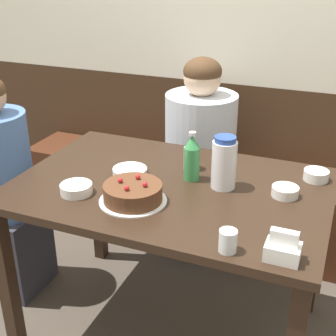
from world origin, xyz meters
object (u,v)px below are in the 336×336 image
(bench_seat, at_px, (221,205))
(bowl_soup_white, at_px, (316,175))
(bowl_rice_small, at_px, (130,171))
(glass_tumbler_short, at_px, (228,241))
(water_pitcher, at_px, (224,163))
(person_teal_shirt, at_px, (200,160))
(glass_water_tall, at_px, (190,158))
(bowl_side_dish, at_px, (285,191))
(person_pale_blue_shirt, at_px, (2,195))
(bowl_sauce_shallow, at_px, (76,189))
(napkin_holder, at_px, (283,249))
(birthday_cake, at_px, (133,193))
(soju_bottle, at_px, (192,157))

(bench_seat, distance_m, bowl_soup_white, 0.96)
(bowl_rice_small, relative_size, glass_tumbler_short, 1.96)
(water_pitcher, relative_size, person_teal_shirt, 0.19)
(glass_water_tall, bearing_deg, bowl_side_dish, -13.06)
(glass_tumbler_short, bearing_deg, person_pale_blue_shirt, 163.92)
(water_pitcher, xyz_separation_m, glass_water_tall, (-0.19, 0.12, -0.06))
(bench_seat, relative_size, person_teal_shirt, 2.22)
(bowl_sauce_shallow, bearing_deg, napkin_holder, -9.27)
(bowl_soup_white, xyz_separation_m, glass_water_tall, (-0.53, -0.10, 0.03))
(bowl_soup_white, relative_size, person_teal_shirt, 0.09)
(water_pitcher, height_order, bowl_soup_white, water_pitcher)
(bowl_side_dish, xyz_separation_m, glass_tumbler_short, (-0.11, -0.45, 0.02))
(bowl_rice_small, height_order, glass_tumbler_short, glass_tumbler_short)
(bench_seat, bearing_deg, bowl_sauce_shallow, -107.20)
(birthday_cake, bearing_deg, soju_bottle, 62.11)
(napkin_holder, bearing_deg, birthday_cake, 164.91)
(bowl_sauce_shallow, relative_size, person_teal_shirt, 0.11)
(water_pitcher, relative_size, soju_bottle, 1.03)
(bench_seat, height_order, bowl_soup_white, bowl_soup_white)
(bowl_sauce_shallow, relative_size, glass_tumbler_short, 1.69)
(birthday_cake, relative_size, bowl_side_dish, 2.48)
(water_pitcher, bearing_deg, person_teal_shirt, 116.06)
(bowl_side_dish, bearing_deg, bench_seat, 121.40)
(bowl_sauce_shallow, bearing_deg, glass_tumbler_short, -13.29)
(bowl_side_dish, distance_m, glass_tumbler_short, 0.47)
(bench_seat, bearing_deg, glass_water_tall, -88.13)
(bench_seat, height_order, soju_bottle, soju_bottle)
(bowl_rice_small, xyz_separation_m, bowl_side_dish, (0.66, 0.06, 0.01))
(bowl_rice_small, distance_m, bowl_sauce_shallow, 0.27)
(bench_seat, xyz_separation_m, napkin_holder, (0.52, -1.18, 0.57))
(soju_bottle, height_order, glass_tumbler_short, soju_bottle)
(bowl_sauce_shallow, bearing_deg, water_pitcher, 27.74)
(birthday_cake, relative_size, glass_water_tall, 2.57)
(bowl_sauce_shallow, bearing_deg, bowl_soup_white, 29.21)
(napkin_holder, xyz_separation_m, glass_tumbler_short, (-0.17, -0.02, 0.00))
(napkin_holder, height_order, bowl_soup_white, napkin_holder)
(bowl_side_dish, relative_size, glass_tumbler_short, 1.40)
(bench_seat, bearing_deg, soju_bottle, -85.25)
(water_pitcher, xyz_separation_m, bowl_rice_small, (-0.41, -0.04, -0.09))
(soju_bottle, bearing_deg, glass_tumbler_short, -57.84)
(bowl_soup_white, distance_m, bowl_side_dish, 0.22)
(napkin_holder, bearing_deg, bowl_sauce_shallow, 170.73)
(person_pale_blue_shirt, bearing_deg, bowl_soup_white, 11.08)
(bowl_sauce_shallow, bearing_deg, birthday_cake, 5.86)
(water_pitcher, distance_m, glass_water_tall, 0.23)
(napkin_holder, relative_size, glass_tumbler_short, 1.44)
(water_pitcher, xyz_separation_m, soju_bottle, (-0.14, 0.02, -0.01))
(soju_bottle, bearing_deg, bowl_soup_white, 21.46)
(bench_seat, distance_m, birthday_cake, 1.17)
(bowl_rice_small, height_order, bowl_side_dish, bowl_side_dish)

